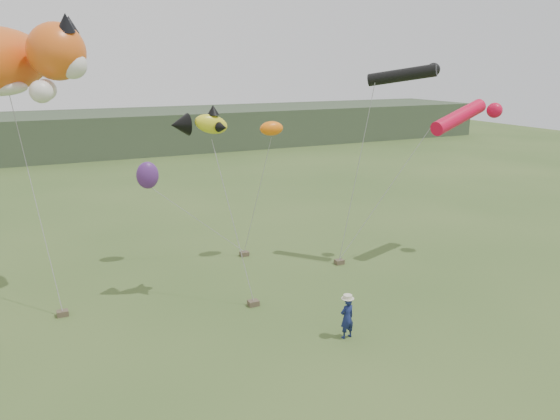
% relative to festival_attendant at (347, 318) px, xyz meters
% --- Properties ---
extents(ground, '(120.00, 120.00, 0.00)m').
position_rel_festival_attendant_xyz_m(ground, '(-1.69, 0.03, -0.72)').
color(ground, '#385123').
rests_on(ground, ground).
extents(headland, '(90.00, 13.00, 4.00)m').
position_rel_festival_attendant_xyz_m(headland, '(-4.80, 44.72, 1.20)').
color(headland, '#2D3D28').
rests_on(headland, ground).
extents(festival_attendant, '(0.56, 0.40, 1.44)m').
position_rel_festival_attendant_xyz_m(festival_attendant, '(0.00, 0.00, 0.00)').
color(festival_attendant, '#151F51').
rests_on(festival_attendant, ground).
extents(sandbag_anchors, '(14.59, 5.60, 0.20)m').
position_rel_festival_attendant_xyz_m(sandbag_anchors, '(-3.51, 5.64, -0.62)').
color(sandbag_anchors, brown).
rests_on(sandbag_anchors, ground).
extents(cat_kite, '(7.33, 5.65, 3.12)m').
position_rel_festival_attendant_xyz_m(cat_kite, '(-9.28, 8.82, 8.19)').
color(cat_kite, '#E45B17').
rests_on(cat_kite, ground).
extents(fish_kite, '(2.16, 1.42, 1.17)m').
position_rel_festival_attendant_xyz_m(fish_kite, '(-3.15, 5.20, 5.99)').
color(fish_kite, yellow).
rests_on(fish_kite, ground).
extents(tube_kites, '(5.92, 2.68, 3.06)m').
position_rel_festival_attendant_xyz_m(tube_kites, '(7.93, 4.93, 6.51)').
color(tube_kites, black).
rests_on(tube_kites, ground).
extents(misc_kites, '(6.23, 2.48, 2.91)m').
position_rel_festival_attendant_xyz_m(misc_kites, '(-2.26, 9.35, 4.04)').
color(misc_kites, orange).
rests_on(misc_kites, ground).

